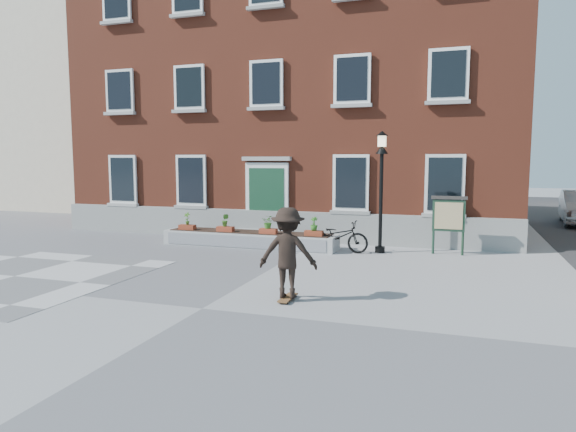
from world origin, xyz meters
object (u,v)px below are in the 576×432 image
(lamp_post, at_px, (381,175))
(notice_board, at_px, (449,215))
(bicycle, at_px, (338,236))
(skateboarder, at_px, (288,253))

(lamp_post, relative_size, notice_board, 2.10)
(bicycle, bearing_deg, notice_board, -76.68)
(skateboarder, bearing_deg, notice_board, 65.01)
(notice_board, bearing_deg, skateboarder, -114.99)
(bicycle, xyz_separation_m, lamp_post, (1.31, 0.37, 2.02))
(lamp_post, bearing_deg, bicycle, -164.21)
(notice_board, xyz_separation_m, skateboarder, (-3.12, -6.70, -0.22))
(notice_board, distance_m, skateboarder, 7.40)
(bicycle, bearing_deg, skateboarder, -175.81)
(lamp_post, distance_m, skateboarder, 6.61)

